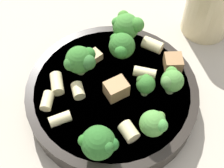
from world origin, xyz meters
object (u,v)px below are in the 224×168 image
Objects in this scene: chicken_chunk_2 at (115,90)px; chicken_chunk_0 at (95,56)px; broccoli_floret_1 at (122,46)px; chicken_chunk_1 at (173,62)px; drinking_glass at (210,9)px; pasta_bowl at (112,94)px; broccoli_floret_0 at (145,84)px; broccoli_floret_3 at (127,26)px; broccoli_floret_5 at (80,60)px; rigatoni_6 at (57,83)px; rigatoni_1 at (145,73)px; rigatoni_5 at (129,131)px; broccoli_floret_4 at (99,143)px; rigatoni_3 at (60,119)px; rigatoni_4 at (78,91)px; broccoli_floret_6 at (154,123)px; broccoli_floret_2 at (172,80)px; rigatoni_0 at (47,101)px; rigatoni_2 at (153,45)px.

chicken_chunk_0 is at bearing -97.71° from chicken_chunk_2.
chicken_chunk_1 is (-0.05, 0.05, -0.01)m from broccoli_floret_1.
chicken_chunk_0 is 0.17× the size of drinking_glass.
broccoli_floret_0 is (-0.03, 0.03, 0.03)m from pasta_bowl.
broccoli_floret_5 is at bearing 11.40° from broccoli_floret_3.
rigatoni_6 is (0.09, -0.07, -0.01)m from broccoli_floret_0.
chicken_chunk_1 is at bearing 109.58° from broccoli_floret_3.
broccoli_floret_0 is at bearing 53.29° from rigatoni_1.
rigatoni_5 is 0.22× the size of drinking_glass.
broccoli_floret_5 is at bearing -109.60° from broccoli_floret_4.
chicken_chunk_2 is (0.05, 0.00, 0.00)m from rigatoni_1.
chicken_chunk_0 is 0.62× the size of chicken_chunk_2.
rigatoni_4 is (-0.04, -0.02, 0.00)m from rigatoni_3.
drinking_glass reaches higher than chicken_chunk_1.
chicken_chunk_1 is (-0.08, -0.06, -0.01)m from broccoli_floret_6.
pasta_bowl is 6.00× the size of broccoli_floret_2.
broccoli_floret_3 is at bearing -136.66° from broccoli_floret_1.
rigatoni_1 is (0.02, 0.07, -0.02)m from broccoli_floret_3.
rigatoni_3 is at bearing 93.39° from rigatoni_0.
broccoli_floret_2 is at bearing 70.48° from rigatoni_2.
broccoli_floret_2 is 0.11m from chicken_chunk_0.
broccoli_floret_6 is (0.02, 0.05, 0.00)m from broccoli_floret_0.
broccoli_floret_6 is (0.06, 0.14, -0.01)m from broccoli_floret_3.
rigatoni_1 is at bearing -151.00° from broccoli_floret_4.
rigatoni_4 is at bearing -33.92° from chicken_chunk_2.
rigatoni_6 is at bearing -34.58° from pasta_bowl.
rigatoni_6 is 0.16m from chicken_chunk_1.
chicken_chunk_2 is at bearing 13.12° from drinking_glass.
rigatoni_2 is (-0.04, -0.03, 0.00)m from rigatoni_1.
rigatoni_5 is at bearing 57.04° from broccoli_floret_3.
broccoli_floret_6 is at bearing 102.83° from broccoli_floret_5.
pasta_bowl is 0.06m from chicken_chunk_0.
rigatoni_4 is at bearing 4.41° from rigatoni_2.
broccoli_floret_3 is (-0.00, -0.10, 0.01)m from broccoli_floret_2.
broccoli_floret_2 is 0.10m from broccoli_floret_3.
rigatoni_0 is at bearing -49.16° from broccoli_floret_6.
chicken_chunk_0 is at bearing -73.73° from broccoli_floret_0.
broccoli_floret_3 is 1.08× the size of broccoli_floret_4.
rigatoni_2 is 0.14m from rigatoni_5.
broccoli_floret_0 is 0.04m from chicken_chunk_2.
chicken_chunk_2 reaches higher than chicken_chunk_0.
chicken_chunk_1 is at bearing 177.38° from chicken_chunk_2.
pasta_bowl is at bearing -102.04° from chicken_chunk_2.
broccoli_floret_5 reaches higher than broccoli_floret_4.
broccoli_floret_2 is at bearing 152.73° from broccoli_floret_0.
chicken_chunk_2 is at bearing -2.62° from chicken_chunk_1.
broccoli_floret_0 is at bearing 106.27° from chicken_chunk_0.
rigatoni_3 is 0.04m from rigatoni_4.
rigatoni_0 is (0.14, -0.07, -0.02)m from broccoli_floret_2.
broccoli_floret_3 is 0.09m from broccoli_floret_5.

